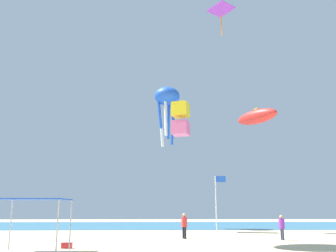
# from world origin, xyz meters

# --- Properties ---
(ocean_strip) EXTENTS (110.00, 22.31, 0.03)m
(ocean_strip) POSITION_xyz_m (0.00, 29.88, 0.01)
(ocean_strip) COLOR teal
(ocean_strip) RESTS_ON ground
(canopy_tent) EXTENTS (3.27, 2.83, 2.65)m
(canopy_tent) POSITION_xyz_m (-6.15, -0.39, 2.51)
(canopy_tent) COLOR #B2B2B7
(canopy_tent) RESTS_ON ground
(person_near_tent) EXTENTS (0.43, 0.46, 1.81)m
(person_near_tent) POSITION_xyz_m (2.14, 8.17, 1.06)
(person_near_tent) COLOR black
(person_near_tent) RESTS_ON ground
(person_leftmost) EXTENTS (0.41, 0.46, 1.71)m
(person_leftmost) POSITION_xyz_m (8.89, 6.80, 1.00)
(person_leftmost) COLOR #33384C
(person_leftmost) RESTS_ON ground
(banner_flag) EXTENTS (0.61, 0.06, 3.94)m
(banner_flag) POSITION_xyz_m (3.42, 0.90, 2.36)
(banner_flag) COLOR silver
(banner_flag) RESTS_ON ground
(cooler_box) EXTENTS (0.57, 0.37, 0.35)m
(cooler_box) POSITION_xyz_m (-4.88, 1.83, 0.18)
(cooler_box) COLOR red
(cooler_box) RESTS_ON ground
(kite_octopus_blue) EXTENTS (3.70, 3.70, 6.94)m
(kite_octopus_blue) POSITION_xyz_m (1.27, 21.87, 14.59)
(kite_octopus_blue) COLOR blue
(kite_box_yellow) EXTENTS (2.03, 2.06, 3.37)m
(kite_box_yellow) POSITION_xyz_m (2.49, 16.65, 10.97)
(kite_box_yellow) COLOR yellow
(kite_diamond_purple) EXTENTS (2.46, 2.46, 2.50)m
(kite_diamond_purple) POSITION_xyz_m (5.43, 8.44, 18.41)
(kite_diamond_purple) COLOR purple
(kite_inflatable_red) EXTENTS (4.05, 4.82, 1.93)m
(kite_inflatable_red) POSITION_xyz_m (9.60, 14.24, 10.69)
(kite_inflatable_red) COLOR red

